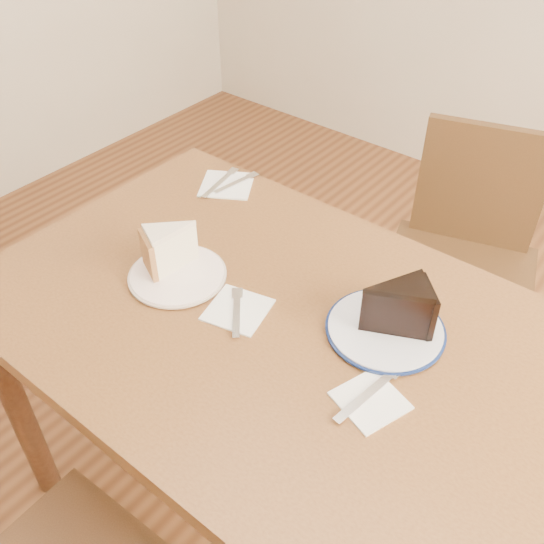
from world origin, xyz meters
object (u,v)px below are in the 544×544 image
at_px(plate_cream, 178,275).
at_px(carrot_cake, 174,248).
at_px(chocolate_cake, 392,310).
at_px(chair_far, 461,262).
at_px(plate_navy, 385,329).
at_px(table, 269,348).

xyz_separation_m(plate_cream, carrot_cake, (-0.02, 0.02, 0.05)).
bearing_deg(carrot_cake, chocolate_cake, 40.09).
relative_size(plate_cream, chocolate_cake, 1.64).
relative_size(chair_far, chocolate_cake, 6.91).
distance_m(chair_far, carrot_cake, 0.91).
height_order(plate_navy, carrot_cake, carrot_cake).
height_order(chair_far, chocolate_cake, chocolate_cake).
xyz_separation_m(plate_cream, plate_navy, (0.43, 0.14, 0.00)).
distance_m(carrot_cake, chocolate_cake, 0.47).
xyz_separation_m(chair_far, plate_cream, (-0.35, -0.78, 0.28)).
bearing_deg(carrot_cake, chair_far, 89.43).
distance_m(table, plate_navy, 0.25).
distance_m(chair_far, chocolate_cake, 0.73).
height_order(plate_cream, chocolate_cake, chocolate_cake).
bearing_deg(chair_far, plate_navy, 80.42).
relative_size(chair_far, carrot_cake, 8.01).
xyz_separation_m(carrot_cake, chocolate_cake, (0.46, 0.12, 0.00)).
relative_size(plate_cream, carrot_cake, 1.90).
xyz_separation_m(chair_far, chocolate_cake, (0.09, -0.64, 0.34)).
bearing_deg(plate_navy, chair_far, 97.47).
xyz_separation_m(plate_navy, chocolate_cake, (0.01, 0.00, 0.05)).
distance_m(plate_cream, carrot_cake, 0.06).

